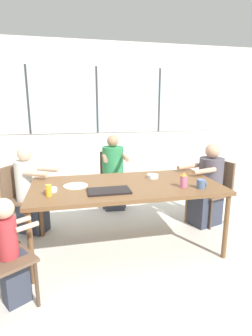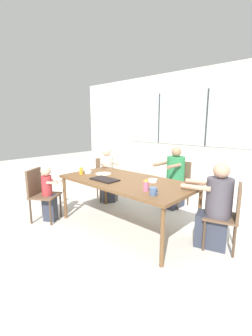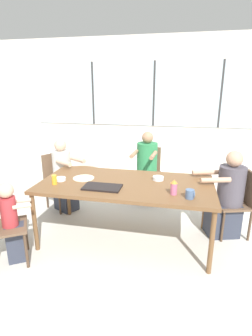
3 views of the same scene
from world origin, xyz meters
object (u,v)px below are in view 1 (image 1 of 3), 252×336
at_px(chair_for_man_blue_shirt, 217,186).
at_px(bowl_cereal, 51,190).
at_px(folded_table_stack, 20,196).
at_px(chair_for_woman_green_shirt, 112,173).
at_px(person_man_blue_shirt, 208,189).
at_px(coffee_mug, 201,184).
at_px(person_man_teal_shirt, 30,194).
at_px(chair_for_man_teal_shirt, 19,193).
at_px(bowl_white_shallow, 153,176).
at_px(sippy_cup, 184,180).
at_px(person_woman_green_shirt, 113,176).
at_px(juice_glass, 49,190).
at_px(person_toddler, 11,253).

height_order(chair_for_man_blue_shirt, bowl_cereal, chair_for_man_blue_shirt).
bearing_deg(folded_table_stack, chair_for_woman_green_shirt, -19.05).
bearing_deg(person_man_blue_shirt, coffee_mug, 127.94).
bearing_deg(person_man_teal_shirt, chair_for_man_teal_shirt, -90.00).
height_order(bowl_white_shallow, bowl_cereal, bowl_white_shallow).
relative_size(chair_for_woman_green_shirt, person_man_blue_shirt, 0.77).
height_order(chair_for_man_blue_shirt, sippy_cup, sippy_cup).
relative_size(chair_for_man_blue_shirt, bowl_cereal, 7.11).
height_order(person_woman_green_shirt, juice_glass, person_woman_green_shirt).
relative_size(person_man_blue_shirt, folded_table_stack, 0.85).
bearing_deg(juice_glass, person_man_teal_shirt, 109.47).
xyz_separation_m(sippy_cup, juice_glass, (-1.36, 0.01, -0.03)).
height_order(chair_for_man_blue_shirt, person_man_teal_shirt, person_man_teal_shirt).
bearing_deg(sippy_cup, chair_for_man_blue_shirt, 39.00).
xyz_separation_m(person_toddler, coffee_mug, (1.80, 0.37, 0.34)).
xyz_separation_m(juice_glass, folded_table_stack, (-0.68, 2.19, -0.75)).
bearing_deg(bowl_white_shallow, bowl_cereal, -166.79).
bearing_deg(chair_for_man_teal_shirt, folded_table_stack, -139.77).
height_order(person_woman_green_shirt, bowl_cereal, person_woman_green_shirt).
height_order(chair_for_woman_green_shirt, coffee_mug, chair_for_woman_green_shirt).
xyz_separation_m(chair_for_man_teal_shirt, sippy_cup, (1.80, -0.94, 0.32)).
bearing_deg(coffee_mug, juice_glass, 176.82).
height_order(person_toddler, sippy_cup, person_toddler).
relative_size(person_toddler, coffee_mug, 9.57).
xyz_separation_m(person_man_teal_shirt, coffee_mug, (1.82, -0.94, 0.29)).
relative_size(chair_for_woman_green_shirt, bowl_white_shallow, 6.40).
xyz_separation_m(chair_for_man_blue_shirt, folded_table_stack, (-2.84, 1.55, -0.46)).
xyz_separation_m(chair_for_man_teal_shirt, person_toddler, (0.16, -1.39, -0.06)).
relative_size(person_man_blue_shirt, person_man_teal_shirt, 1.01).
bearing_deg(folded_table_stack, bowl_cereal, -71.44).
distance_m(person_toddler, bowl_cereal, 0.73).
distance_m(sippy_cup, juice_glass, 1.36).
xyz_separation_m(chair_for_woman_green_shirt, chair_for_man_teal_shirt, (-1.32, -0.72, 0.00)).
relative_size(chair_for_woman_green_shirt, person_toddler, 0.94).
height_order(coffee_mug, juice_glass, juice_glass).
xyz_separation_m(chair_for_man_teal_shirt, juice_glass, (0.44, -0.93, 0.30)).
bearing_deg(person_man_teal_shirt, person_man_blue_shirt, 113.12).
xyz_separation_m(coffee_mug, bowl_white_shallow, (-0.36, 0.49, -0.03)).
bearing_deg(coffee_mug, person_toddler, -168.40).
relative_size(person_man_teal_shirt, bowl_cereal, 9.14).
bearing_deg(juice_glass, folded_table_stack, 107.21).
height_order(chair_for_man_teal_shirt, bowl_white_shallow, chair_for_man_teal_shirt).
distance_m(chair_for_woman_green_shirt, bowl_white_shallow, 1.31).
relative_size(chair_for_man_teal_shirt, bowl_cereal, 7.11).
bearing_deg(chair_for_man_teal_shirt, juice_glass, 55.02).
height_order(chair_for_woman_green_shirt, person_woman_green_shirt, person_woman_green_shirt).
height_order(chair_for_man_teal_shirt, person_man_blue_shirt, person_man_blue_shirt).
height_order(juice_glass, folded_table_stack, juice_glass).
xyz_separation_m(chair_for_man_teal_shirt, person_man_blue_shirt, (2.44, -0.34, -0.01)).
bearing_deg(chair_for_man_teal_shirt, person_toddler, 36.34).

